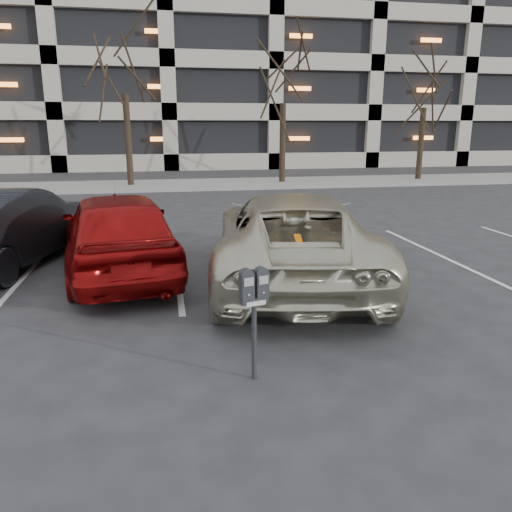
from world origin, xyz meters
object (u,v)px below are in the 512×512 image
tree_b (121,32)px  car_red (118,232)px  car_dark (6,226)px  suv_silver (293,237)px  tree_c (284,51)px  parking_meter (254,297)px  tree_d (428,61)px

tree_b → car_red: tree_b is taller
car_red → car_dark: (-2.24, 1.09, -0.02)m
suv_silver → tree_b: bearing=-66.4°
tree_c → suv_silver: size_ratio=1.35×
car_red → parking_meter: bearing=102.6°
tree_c → parking_meter: tree_c is taller
tree_d → suv_silver: size_ratio=1.29×
parking_meter → car_dark: 6.80m
parking_meter → car_dark: bearing=112.2°
parking_meter → suv_silver: 3.69m
parking_meter → suv_silver: (1.33, 3.44, -0.16)m
tree_c → parking_meter: size_ratio=6.56×
tree_d → parking_meter: tree_d is taller
tree_c → car_dark: size_ratio=1.73×
tree_c → parking_meter: bearing=-104.4°
tree_b → parking_meter: 19.24m
parking_meter → car_red: car_red is taller
tree_d → tree_c: bearing=180.0°
car_red → tree_c: bearing=-123.9°
parking_meter → tree_b: bearing=83.5°
tree_d → car_dark: (-15.69, -12.79, -4.89)m
tree_c → car_dark: tree_c is taller
tree_b → car_red: 15.00m
parking_meter → suv_silver: size_ratio=0.21×
parking_meter → car_dark: size_ratio=0.26×
suv_silver → car_dark: size_ratio=1.29×
tree_b → suv_silver: bearing=-76.3°
tree_d → car_dark: tree_d is taller
tree_c → suv_silver: tree_c is taller
suv_silver → car_dark: suv_silver is taller
tree_c → car_dark: (-8.69, -12.79, -5.14)m
car_dark → car_red: bearing=168.8°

